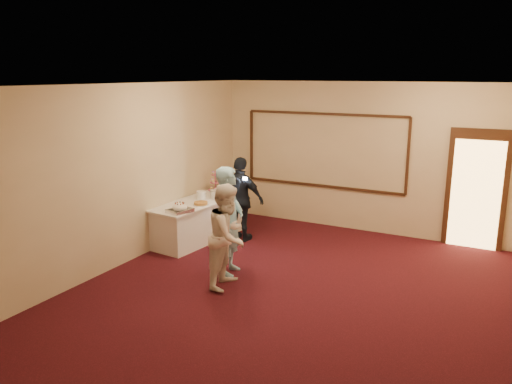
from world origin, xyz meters
TOP-DOWN VIEW (x-y plane):
  - floor at (0.00, 0.00)m, footprint 7.00×7.00m
  - room_walls at (0.00, 0.00)m, footprint 6.04×7.04m
  - wall_molding at (-0.80, 3.47)m, footprint 3.45×0.04m
  - doorway at (2.15, 3.45)m, footprint 1.05×0.07m
  - buffet_table at (-2.58, 1.47)m, footprint 1.07×2.26m
  - pavlova_tray at (-2.41, 0.64)m, footprint 0.41×0.50m
  - cupcake_stand at (-2.76, 2.37)m, footprint 0.31×0.31m
  - plate_stack_a at (-2.59, 1.59)m, footprint 0.19×0.19m
  - plate_stack_b at (-2.44, 1.82)m, footprint 0.19×0.19m
  - tart at (-2.36, 1.22)m, footprint 0.30×0.30m
  - man at (-1.18, 0.28)m, footprint 0.56×0.72m
  - woman at (-0.96, -0.14)m, footprint 0.68×0.83m
  - guest at (-1.83, 1.80)m, footprint 0.96×0.41m
  - camera_flash at (-1.67, 1.68)m, footprint 0.08×0.05m

SIDE VIEW (x-z plane):
  - floor at x=0.00m, z-range 0.00..0.00m
  - buffet_table at x=-2.58m, z-range 0.00..0.77m
  - woman at x=-0.96m, z-range 0.00..1.58m
  - tart at x=-2.36m, z-range 0.77..0.83m
  - guest at x=-1.83m, z-range 0.00..1.62m
  - pavlova_tray at x=-2.41m, z-range 0.76..0.92m
  - plate_stack_b at x=-2.44m, z-range 0.77..0.93m
  - plate_stack_a at x=-2.59m, z-range 0.77..0.93m
  - man at x=-1.18m, z-range 0.00..1.75m
  - cupcake_stand at x=-2.76m, z-range 0.71..1.15m
  - doorway at x=2.15m, z-range -0.02..2.18m
  - camera_flash at x=-1.67m, z-range 1.23..1.28m
  - wall_molding at x=-0.80m, z-range 0.83..2.38m
  - room_walls at x=0.00m, z-range 0.52..3.54m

